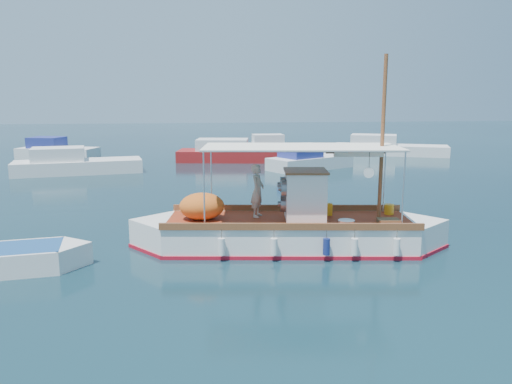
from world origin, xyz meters
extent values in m
plane|color=black|center=(0.00, 0.00, 0.00)|extent=(160.00, 160.00, 0.00)
cube|color=white|center=(0.36, 0.28, 0.34)|extent=(7.55, 3.46, 1.07)
cube|color=white|center=(-3.24, 0.81, 0.34)|extent=(2.40, 2.40, 1.07)
cube|color=white|center=(3.96, -0.25, 0.34)|extent=(2.40, 2.40, 1.07)
cube|color=#AD1021|center=(0.36, 0.28, 0.02)|extent=(7.66, 3.55, 0.17)
cube|color=maroon|center=(0.36, 0.28, 0.85)|extent=(7.53, 3.27, 0.06)
cube|color=brown|center=(0.54, 1.49, 0.97)|extent=(7.31, 1.17, 0.19)
cube|color=brown|center=(0.18, -0.93, 0.97)|extent=(7.31, 1.17, 0.19)
cube|color=white|center=(0.84, 0.21, 1.60)|extent=(1.34, 1.42, 1.46)
cube|color=brown|center=(0.84, 0.21, 2.36)|extent=(1.45, 1.53, 0.06)
cylinder|color=slate|center=(0.17, 0.00, 1.89)|extent=(0.28, 0.51, 0.49)
cylinder|color=slate|center=(0.26, 0.61, 1.89)|extent=(0.28, 0.51, 0.49)
cylinder|color=slate|center=(0.21, 0.31, 1.36)|extent=(0.28, 0.51, 0.49)
cylinder|color=brown|center=(3.05, -0.11, 3.30)|extent=(0.13, 0.13, 4.85)
cylinder|color=brown|center=(2.28, 0.00, 2.91)|extent=(1.74, 0.33, 0.08)
cylinder|color=silver|center=(-1.89, 1.69, 1.97)|extent=(0.05, 0.05, 2.18)
cylinder|color=silver|center=(-2.20, -0.42, 1.97)|extent=(0.05, 0.05, 2.18)
cylinder|color=silver|center=(3.59, 0.89, 1.97)|extent=(0.05, 0.05, 2.18)
cylinder|color=silver|center=(3.27, -1.22, 1.97)|extent=(0.05, 0.05, 2.18)
cube|color=white|center=(0.69, 0.24, 3.08)|extent=(6.00, 3.14, 0.04)
ellipsoid|color=#D15F1E|center=(-2.24, 0.67, 1.28)|extent=(1.51, 1.34, 0.82)
cube|color=orange|center=(1.68, 0.63, 1.07)|extent=(0.27, 0.21, 0.39)
cylinder|color=orange|center=(3.62, 0.49, 1.04)|extent=(0.33, 0.33, 0.33)
cube|color=brown|center=(3.18, -0.52, 0.93)|extent=(0.69, 0.52, 0.12)
cylinder|color=#B2B2B2|center=(1.91, -0.48, 0.93)|extent=(0.55, 0.55, 0.12)
cylinder|color=white|center=(2.32, -1.03, 2.46)|extent=(0.29, 0.07, 0.29)
cylinder|color=white|center=(-1.76, -0.78, 0.44)|extent=(0.22, 0.22, 0.47)
cylinder|color=navy|center=(1.12, -1.20, 0.44)|extent=(0.22, 0.22, 0.47)
cylinder|color=white|center=(3.04, -1.48, 0.44)|extent=(0.22, 0.22, 0.47)
imported|color=#B3A794|center=(-0.53, 0.77, 1.69)|extent=(0.60, 0.70, 1.62)
cube|color=white|center=(-6.06, -0.55, 0.22)|extent=(1.57, 1.57, 0.80)
cube|color=silver|center=(-9.14, 17.17, 0.30)|extent=(7.71, 3.63, 1.00)
cube|color=silver|center=(-10.24, 16.98, 1.20)|extent=(3.27, 2.52, 0.80)
cube|color=maroon|center=(1.31, 21.70, 0.30)|extent=(9.41, 4.29, 1.00)
cube|color=silver|center=(-0.03, 21.93, 1.20)|extent=(3.98, 2.96, 0.80)
cube|color=silver|center=(5.27, 17.03, 0.30)|extent=(6.05, 4.65, 1.00)
cube|color=navy|center=(4.52, 16.63, 1.20)|extent=(2.89, 2.73, 0.80)
cube|color=silver|center=(13.68, 24.13, 0.30)|extent=(9.17, 5.88, 1.00)
cube|color=silver|center=(12.46, 24.66, 1.20)|extent=(4.13, 3.43, 0.80)
cube|color=silver|center=(-12.28, 25.41, 0.30)|extent=(6.21, 3.89, 1.00)
cube|color=navy|center=(-13.11, 25.66, 1.20)|extent=(2.79, 2.54, 0.80)
cube|color=silver|center=(4.92, 26.17, 0.30)|extent=(6.12, 2.07, 1.00)
cube|color=silver|center=(4.01, 26.16, 1.20)|extent=(2.46, 1.73, 0.80)
camera|label=1|loc=(-2.68, -14.09, 4.47)|focal=35.00mm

